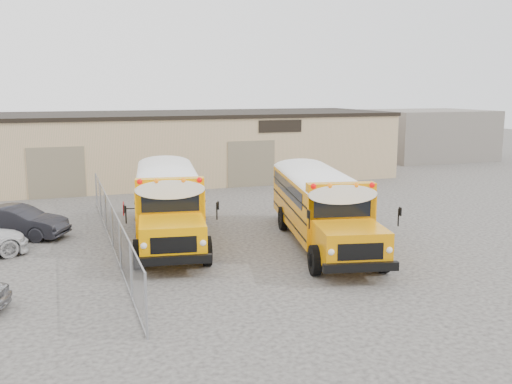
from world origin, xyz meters
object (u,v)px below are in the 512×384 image
object	(u,v)px
school_bus_right	(292,177)
car_dark	(17,222)
school_bus_left	(164,174)
tarp_bundle	(330,230)

from	to	relation	value
school_bus_right	car_dark	bearing A→B (deg)	-174.32
school_bus_left	school_bus_right	size ratio (longest dim) A/B	1.01
school_bus_right	car_dark	distance (m)	13.46
school_bus_left	school_bus_right	xyz separation A→B (m)	(6.20, -3.06, -0.03)
school_bus_left	school_bus_right	world-z (taller)	school_bus_left
school_bus_left	tarp_bundle	size ratio (longest dim) A/B	7.65
tarp_bundle	car_dark	world-z (taller)	tarp_bundle
school_bus_right	car_dark	xyz separation A→B (m)	(-13.35, -1.33, -1.06)
car_dark	school_bus_left	bearing A→B (deg)	-31.08
car_dark	tarp_bundle	bearing A→B (deg)	-88.17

